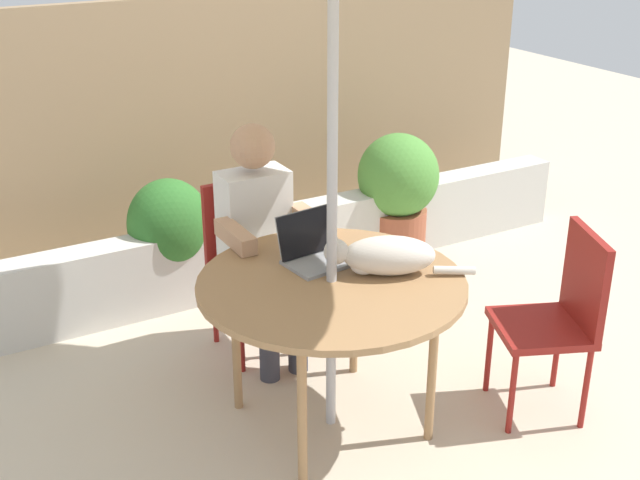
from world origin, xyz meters
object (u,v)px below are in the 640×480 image
Objects in this scene: patio_table at (331,291)px; laptop at (314,247)px; potted_plant_by_chair at (398,189)px; person_seated at (261,233)px; cat at (383,256)px; chair_empty at (561,309)px; potted_plant_near_fence at (170,233)px; chair_occupied at (248,252)px.

patio_table is 0.25m from laptop.
person_seated is at bearing -151.36° from potted_plant_by_chair.
person_seated reaches higher than cat.
chair_empty is 2.25m from potted_plant_near_fence.
cat is at bearing 154.19° from chair_empty.
laptop is 1.79m from potted_plant_by_chair.
cat reaches higher than potted_plant_near_fence.
potted_plant_by_chair is at bearing 23.13° from chair_occupied.
person_seated is (-0.96, 1.10, 0.17)m from chair_empty.
laptop is at bearing -86.66° from chair_occupied.
person_seated is 1.53m from potted_plant_by_chair.
potted_plant_near_fence is at bearing 99.56° from laptop.
patio_table is 1.41× the size of potted_plant_by_chair.
patio_table is 1.05m from chair_empty.
person_seated is at bearing -77.62° from potted_plant_near_fence.
patio_table is 0.27m from cat.
potted_plant_near_fence is at bearing 102.38° from person_seated.
patio_table is 1.95m from potted_plant_by_chair.
cat is at bearing -54.69° from laptop.
cat is 1.68m from potted_plant_near_fence.
potted_plant_by_chair is at bearing 53.19° from cat.
person_seated reaches higher than chair_occupied.
laptop is 0.57× the size of cat.
chair_empty reaches higher than potted_plant_by_chair.
potted_plant_by_chair is (1.33, 0.57, -0.07)m from chair_occupied.
person_seated reaches higher than chair_empty.
patio_table is 0.86m from chair_occupied.
person_seated reaches higher than potted_plant_by_chair.
chair_empty is 0.72× the size of person_seated.
laptop is (0.04, -0.63, 0.27)m from chair_occupied.
chair_empty is 0.86m from cat.
laptop is at bearing -80.44° from potted_plant_near_fence.
person_seated is 0.79m from cat.
person_seated reaches higher than potted_plant_near_fence.
patio_table is at bearing -90.00° from chair_occupied.
patio_table is 1.30× the size of chair_empty.
cat is (0.23, -0.05, 0.13)m from patio_table.
patio_table is 0.94× the size of person_seated.
chair_occupied is 1.20× the size of potted_plant_near_fence.
chair_occupied and chair_empty have the same top height.
patio_table is 0.69m from person_seated.
chair_occupied is 0.72× the size of person_seated.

